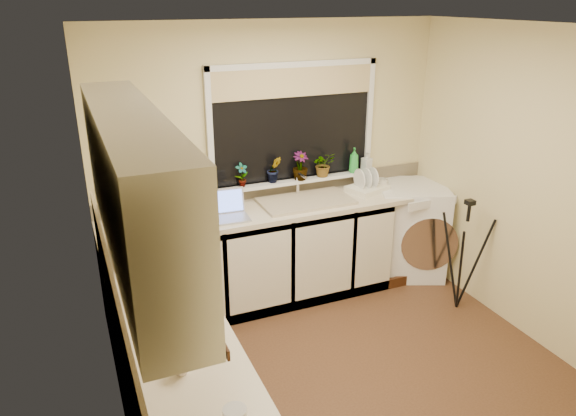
{
  "coord_description": "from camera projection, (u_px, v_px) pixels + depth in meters",
  "views": [
    {
      "loc": [
        -1.7,
        -2.88,
        2.61
      ],
      "look_at": [
        -0.25,
        0.55,
        1.15
      ],
      "focal_mm": 33.52,
      "sensor_mm": 36.0,
      "label": 1
    }
  ],
  "objects": [
    {
      "name": "wall_left",
      "position": [
        104.0,
        263.0,
        3.01
      ],
      "size": [
        0.0,
        3.0,
        3.0
      ],
      "primitive_type": "plane",
      "rotation": [
        1.57,
        0.0,
        1.57
      ],
      "color": "beige",
      "rests_on": "ground"
    },
    {
      "name": "sink",
      "position": [
        306.0,
        201.0,
        4.81
      ],
      "size": [
        0.82,
        0.46,
        0.03
      ],
      "primitive_type": "cube",
      "color": "tan",
      "rests_on": "worktop_back"
    },
    {
      "name": "plant_d",
      "position": [
        323.0,
        164.0,
        4.99
      ],
      "size": [
        0.22,
        0.19,
        0.23
      ],
      "primitive_type": "imported",
      "rotation": [
        0.0,
        0.0,
        -0.06
      ],
      "color": "#999999",
      "rests_on": "windowsill"
    },
    {
      "name": "soap_bottle_clear",
      "position": [
        367.0,
        161.0,
        5.18
      ],
      "size": [
        0.1,
        0.1,
        0.18
      ],
      "primitive_type": "imported",
      "rotation": [
        0.0,
        0.0,
        0.21
      ],
      "color": "#999999",
      "rests_on": "windowsill"
    },
    {
      "name": "wall_back",
      "position": [
        272.0,
        161.0,
        4.88
      ],
      "size": [
        3.2,
        0.0,
        3.2
      ],
      "primitive_type": "plane",
      "rotation": [
        1.57,
        0.0,
        0.0
      ],
      "color": "beige",
      "rests_on": "ground"
    },
    {
      "name": "dish_rack",
      "position": [
        367.0,
        189.0,
        5.08
      ],
      "size": [
        0.43,
        0.37,
        0.05
      ],
      "primitive_type": "cube",
      "rotation": [
        0.0,
        0.0,
        0.31
      ],
      "color": "white",
      "rests_on": "worktop_back"
    },
    {
      "name": "splashback_left",
      "position": [
        114.0,
        304.0,
        2.79
      ],
      "size": [
        0.02,
        2.4,
        0.45
      ],
      "primitive_type": "cube",
      "color": "beige",
      "rests_on": "wall_left"
    },
    {
      "name": "floor",
      "position": [
        347.0,
        370.0,
        4.04
      ],
      "size": [
        3.2,
        3.2,
        0.0
      ],
      "primitive_type": "plane",
      "color": "brown",
      "rests_on": "ground"
    },
    {
      "name": "soap_bottle_green",
      "position": [
        354.0,
        160.0,
        5.1
      ],
      "size": [
        0.12,
        0.12,
        0.24
      ],
      "primitive_type": "imported",
      "rotation": [
        0.0,
        0.0,
        -0.37
      ],
      "color": "green",
      "rests_on": "windowsill"
    },
    {
      "name": "steel_jar",
      "position": [
        170.0,
        325.0,
        2.91
      ],
      "size": [
        0.08,
        0.08,
        0.12
      ],
      "primitive_type": "cylinder",
      "color": "silver",
      "rests_on": "worktop_left"
    },
    {
      "name": "microwave",
      "position": [
        147.0,
        236.0,
        3.8
      ],
      "size": [
        0.37,
        0.52,
        0.28
      ],
      "primitive_type": "imported",
      "rotation": [
        0.0,
        0.0,
        1.53
      ],
      "color": "silver",
      "rests_on": "worktop_left"
    },
    {
      "name": "plant_b",
      "position": [
        274.0,
        169.0,
        4.83
      ],
      "size": [
        0.14,
        0.12,
        0.24
      ],
      "primitive_type": "imported",
      "rotation": [
        0.0,
        0.0,
        -0.07
      ],
      "color": "#999999",
      "rests_on": "windowsill"
    },
    {
      "name": "laptop",
      "position": [
        229.0,
        210.0,
        4.47
      ],
      "size": [
        0.32,
        0.3,
        0.22
      ],
      "rotation": [
        0.0,
        0.0,
        -0.06
      ],
      "color": "#9D9CA4",
      "rests_on": "worktop_back"
    },
    {
      "name": "washing_machine",
      "position": [
        409.0,
        229.0,
        5.35
      ],
      "size": [
        0.84,
        0.83,
        0.92
      ],
      "primitive_type": "cube",
      "rotation": [
        0.0,
        0.0,
        -0.4
      ],
      "color": "white",
      "rests_on": "floor"
    },
    {
      "name": "faucet",
      "position": [
        298.0,
        184.0,
        4.92
      ],
      "size": [
        0.03,
        0.03,
        0.24
      ],
      "primitive_type": "cylinder",
      "color": "silver",
      "rests_on": "worktop_back"
    },
    {
      "name": "cup_back",
      "position": [
        382.0,
        183.0,
        5.16
      ],
      "size": [
        0.15,
        0.15,
        0.09
      ],
      "primitive_type": "imported",
      "rotation": [
        0.0,
        0.0,
        -0.31
      ],
      "color": "beige",
      "rests_on": "worktop_back"
    },
    {
      "name": "worktop_back",
      "position": [
        285.0,
        208.0,
        4.74
      ],
      "size": [
        3.2,
        0.6,
        0.04
      ],
      "primitive_type": "cube",
      "color": "beige",
      "rests_on": "base_cabinet_back"
    },
    {
      "name": "cup_left",
      "position": [
        181.0,
        366.0,
        2.61
      ],
      "size": [
        0.12,
        0.12,
        0.09
      ],
      "primitive_type": "imported",
      "rotation": [
        0.0,
        0.0,
        0.24
      ],
      "color": "beige",
      "rests_on": "worktop_left"
    },
    {
      "name": "wall_right",
      "position": [
        534.0,
        189.0,
        4.17
      ],
      "size": [
        0.0,
        3.0,
        3.0
      ],
      "primitive_type": "plane",
      "rotation": [
        1.57,
        0.0,
        -1.57
      ],
      "color": "beige",
      "rests_on": "ground"
    },
    {
      "name": "window_glass",
      "position": [
        293.0,
        124.0,
        4.82
      ],
      "size": [
        1.5,
        0.02,
        1.0
      ],
      "primitive_type": "cube",
      "color": "black",
      "rests_on": "wall_back"
    },
    {
      "name": "worktop_left",
      "position": [
        173.0,
        331.0,
        2.99
      ],
      "size": [
        0.6,
        2.4,
        0.04
      ],
      "primitive_type": "cube",
      "color": "beige",
      "rests_on": "base_cabinet_left"
    },
    {
      "name": "windowsill",
      "position": [
        296.0,
        181.0,
        4.96
      ],
      "size": [
        1.6,
        0.14,
        0.03
      ],
      "primitive_type": "cube",
      "color": "white",
      "rests_on": "wall_back"
    },
    {
      "name": "ceiling",
      "position": [
        363.0,
        27.0,
        3.14
      ],
      "size": [
        3.2,
        3.2,
        0.0
      ],
      "primitive_type": "plane",
      "rotation": [
        3.14,
        0.0,
        0.0
      ],
      "color": "white",
      "rests_on": "ground"
    },
    {
      "name": "tripod",
      "position": [
        463.0,
        256.0,
        4.68
      ],
      "size": [
        0.62,
        0.62,
        1.03
      ],
      "primitive_type": null,
      "rotation": [
        0.0,
        0.0,
        -0.28
      ],
      "color": "black",
      "rests_on": "floor"
    },
    {
      "name": "base_cabinet_left",
      "position": [
        179.0,
        396.0,
        3.15
      ],
      "size": [
        0.54,
        2.4,
        0.86
      ],
      "primitive_type": "cube",
      "color": "silver",
      "rests_on": "floor"
    },
    {
      "name": "base_cabinet_back",
      "position": [
        252.0,
        260.0,
        4.79
      ],
      "size": [
        2.55,
        0.6,
        0.86
      ],
      "primitive_type": "cube",
      "color": "silver",
      "rests_on": "floor"
    },
    {
      "name": "plant_a",
      "position": [
        242.0,
        175.0,
        4.71
      ],
      "size": [
        0.12,
        0.09,
        0.22
      ],
      "primitive_type": "imported",
      "rotation": [
        0.0,
        0.0,
        0.15
      ],
      "color": "#999999",
      "rests_on": "windowsill"
    },
    {
      "name": "upper_cabinet",
      "position": [
        134.0,
        187.0,
        2.47
      ],
      "size": [
        0.28,
        1.9,
        0.7
      ],
      "primitive_type": "cube",
      "color": "silver",
      "rests_on": "wall_left"
    },
    {
      "name": "splashback_back",
      "position": [
        273.0,
        188.0,
        4.96
      ],
      "size": [
        3.2,
        0.02,
        0.14
      ],
      "primitive_type": "cube",
      "color": "beige",
      "rests_on": "wall_back"
    },
    {
      "name": "window_blind",
      "position": [
        295.0,
        82.0,
        4.66
      ],
      "size": [
        1.5,
        0.02,
        0.25
      ],
      "primitive_type": "cube",
      "color": "tan",
      "rests_on": "wall_back"
    },
    {
      "name": "plant_c",
      "position": [
        300.0,
        166.0,
        4.89
      ],
      "size": [
        0.16,
        0.16,
        0.26
      ],
      "primitive_type": "imported",
      "rotation": [
        0.0,
        0.0,
        0.07
      ],
      "color": "#999999",
      "rests_on": "windowsill"
    },
    {
      "name": "wall_front",
      "position": [
        527.0,
        344.0,
        2.3
      ],
      "size": [
        3.2,
        0.0,
        3.2
      ],
      "primitive_type": "plane",
      "rotation": [
        -1.57,
        0.0,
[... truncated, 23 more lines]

